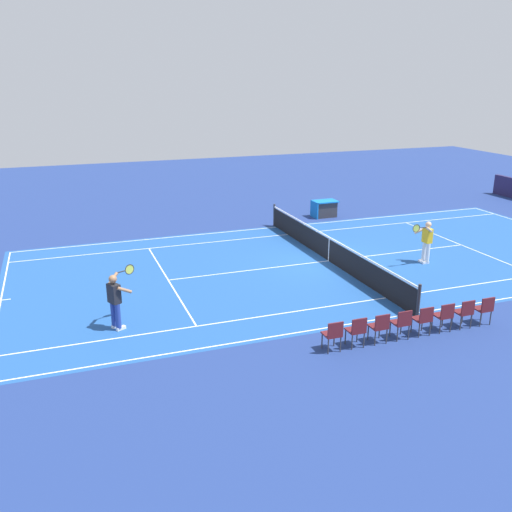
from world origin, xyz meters
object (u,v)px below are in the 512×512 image
(spectator_chair_1, at_px, (465,311))
(spectator_chair_2, at_px, (444,315))
(tennis_player_far, at_px, (426,240))
(spectator_chair_5, at_px, (380,326))
(spectator_chair_7, at_px, (333,333))
(spectator_chair_0, at_px, (484,308))
(spectator_chair_3, at_px, (423,318))
(spectator_chair_6, at_px, (357,330))
(tennis_net, at_px, (329,249))
(tennis_player_near, at_px, (115,299))
(spectator_chair_4, at_px, (402,322))
(equipment_cart_tarped, at_px, (324,209))
(tennis_ball, at_px, (321,254))

(spectator_chair_1, relative_size, spectator_chair_2, 1.00)
(tennis_player_far, relative_size, spectator_chair_2, 1.93)
(spectator_chair_5, bearing_deg, spectator_chair_7, 0.00)
(spectator_chair_0, bearing_deg, spectator_chair_3, 0.00)
(spectator_chair_3, bearing_deg, spectator_chair_7, 0.00)
(spectator_chair_3, relative_size, spectator_chair_6, 1.00)
(tennis_player_far, height_order, spectator_chair_2, tennis_player_far)
(tennis_net, height_order, tennis_player_near, tennis_player_near)
(tennis_player_near, height_order, spectator_chair_6, tennis_player_near)
(spectator_chair_0, relative_size, spectator_chair_4, 1.00)
(spectator_chair_6, xyz_separation_m, equipment_cart_tarped, (-5.81, -13.47, -0.08))
(spectator_chair_5, bearing_deg, tennis_player_far, -135.19)
(tennis_ball, xyz_separation_m, equipment_cart_tarped, (-3.03, -5.82, 0.40))
(spectator_chair_3, bearing_deg, tennis_player_far, -126.68)
(spectator_chair_7, xyz_separation_m, equipment_cart_tarped, (-6.51, -13.47, -0.08))
(spectator_chair_4, xyz_separation_m, spectator_chair_5, (0.70, 0.00, 0.00))
(spectator_chair_0, bearing_deg, spectator_chair_4, 0.00)
(tennis_net, xyz_separation_m, spectator_chair_5, (1.99, 6.85, 0.03))
(spectator_chair_5, xyz_separation_m, spectator_chair_7, (1.41, 0.00, 0.00))
(tennis_player_far, distance_m, spectator_chair_5, 7.63)
(spectator_chair_0, distance_m, equipment_cart_tarped, 13.57)
(spectator_chair_3, distance_m, spectator_chair_5, 1.41)
(spectator_chair_1, distance_m, spectator_chair_7, 4.22)
(spectator_chair_0, bearing_deg, tennis_player_far, -109.41)
(tennis_player_near, distance_m, equipment_cart_tarped, 15.45)
(spectator_chair_0, bearing_deg, spectator_chair_6, 0.00)
(spectator_chair_6, bearing_deg, spectator_chair_0, 180.00)
(spectator_chair_0, relative_size, spectator_chair_5, 1.00)
(tennis_player_near, height_order, tennis_player_far, same)
(equipment_cart_tarped, bearing_deg, spectator_chair_4, 71.91)
(tennis_net, height_order, spectator_chair_2, tennis_net)
(spectator_chair_5, height_order, spectator_chair_6, same)
(spectator_chair_1, xyz_separation_m, equipment_cart_tarped, (-2.29, -13.47, -0.08))
(tennis_player_far, height_order, spectator_chair_7, tennis_player_far)
(tennis_player_near, relative_size, spectator_chair_7, 1.93)
(tennis_net, bearing_deg, spectator_chair_0, 102.54)
(spectator_chair_5, bearing_deg, tennis_player_near, -27.16)
(tennis_net, relative_size, spectator_chair_2, 13.30)
(tennis_player_near, relative_size, spectator_chair_6, 1.93)
(tennis_player_far, distance_m, spectator_chair_1, 5.98)
(tennis_player_far, bearing_deg, tennis_ball, -34.37)
(spectator_chair_2, relative_size, equipment_cart_tarped, 0.70)
(tennis_player_near, bearing_deg, tennis_net, -157.95)
(tennis_net, distance_m, tennis_player_near, 9.26)
(tennis_ball, height_order, spectator_chair_3, spectator_chair_3)
(spectator_chair_0, distance_m, spectator_chair_6, 4.22)
(spectator_chair_1, relative_size, spectator_chair_5, 1.00)
(spectator_chair_3, xyz_separation_m, spectator_chair_4, (0.70, 0.00, 0.00))
(tennis_player_near, bearing_deg, spectator_chair_4, 155.14)
(spectator_chair_2, xyz_separation_m, spectator_chair_3, (0.70, 0.00, 0.00))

